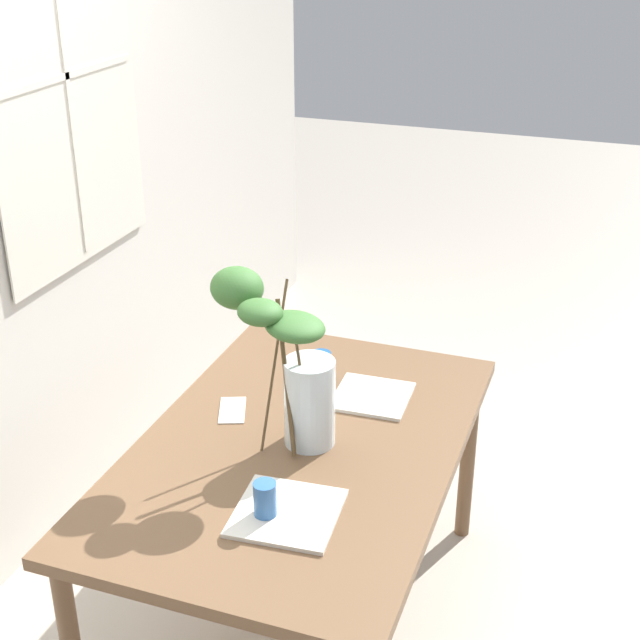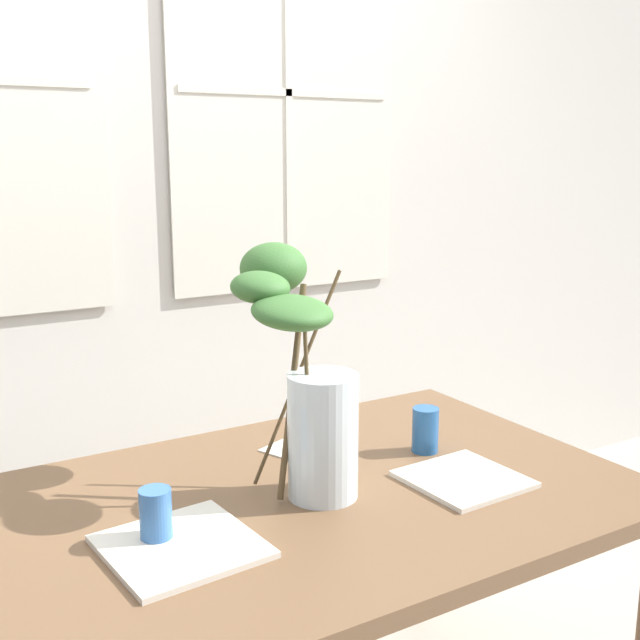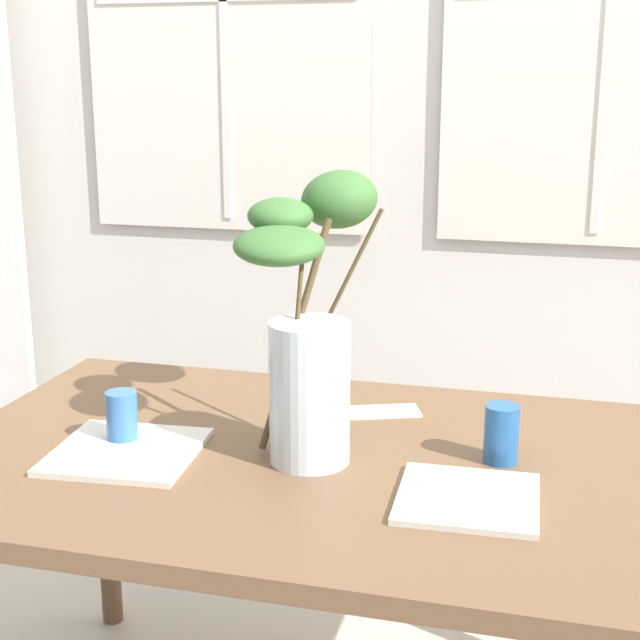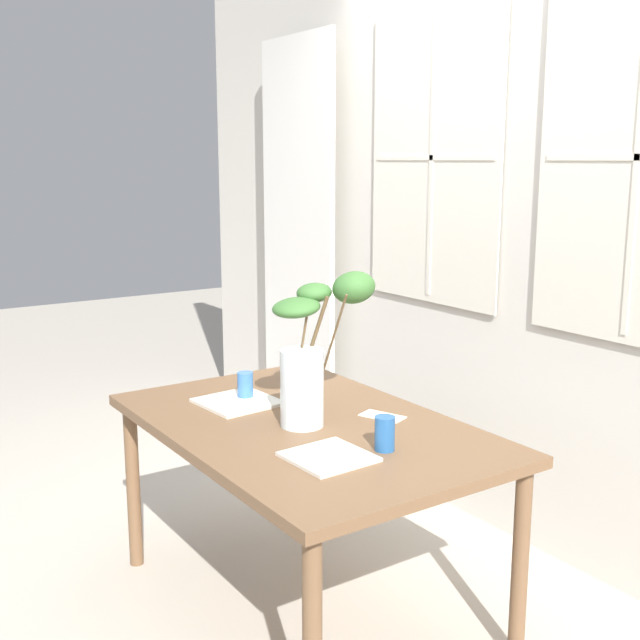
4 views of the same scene
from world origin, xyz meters
TOP-DOWN VIEW (x-y plane):
  - back_wall_with_windows at (0.00, 1.13)m, footprint 5.52×0.14m
  - dining_table at (0.00, 0.00)m, footprint 1.45×0.94m
  - vase_with_branches at (0.00, 0.03)m, footprint 0.30×0.40m
  - drinking_glass_blue_left at (-0.37, -0.04)m, footprint 0.06×0.06m
  - drinking_glass_blue_right at (0.38, 0.06)m, footprint 0.07×0.07m
  - plate_square_left at (-0.34, -0.09)m, footprint 0.30×0.30m
  - plate_square_right at (0.34, -0.13)m, footprint 0.25×0.25m
  - napkin_folded at (0.10, 0.27)m, footprint 0.18×0.14m

SIDE VIEW (x-z plane):
  - dining_table at x=0.00m, z-range 0.29..1.02m
  - napkin_folded at x=0.10m, z-range 0.73..0.73m
  - plate_square_right at x=0.34m, z-range 0.73..0.74m
  - plate_square_left at x=-0.34m, z-range 0.73..0.74m
  - drinking_glass_blue_left at x=-0.37m, z-range 0.73..0.84m
  - drinking_glass_blue_right at x=0.38m, z-range 0.73..0.84m
  - vase_with_branches at x=0.00m, z-range 0.71..1.26m
  - back_wall_with_windows at x=0.00m, z-range 0.00..2.98m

